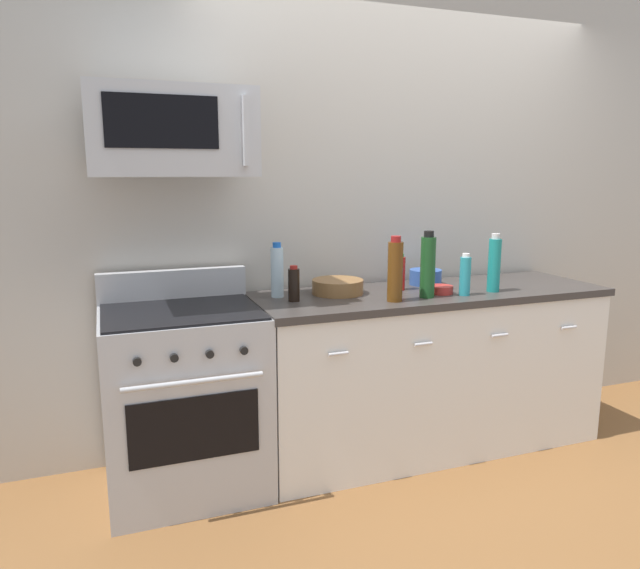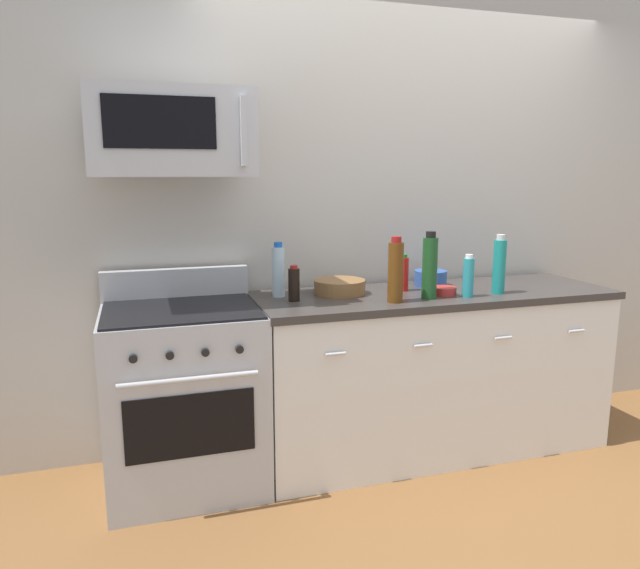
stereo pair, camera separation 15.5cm
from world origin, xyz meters
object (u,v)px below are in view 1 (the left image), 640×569
Objects in this scene: bottle_dish_soap at (465,275)px; bottle_water_clear at (277,271)px; bowl_blue_mixing at (425,277)px; bowl_red_small at (441,289)px; bottle_wine_amber at (395,271)px; bottle_sparkling_teal at (494,264)px; bowl_wooden_salad at (338,286)px; bottle_wine_green at (428,266)px; bottle_hot_sauce_red at (400,273)px; range_oven at (185,399)px; bottle_soy_sauce_dark at (294,284)px; microwave at (172,132)px.

bottle_water_clear is (-0.95, 0.31, 0.03)m from bottle_dish_soap.
bowl_blue_mixing reaches higher than bowl_red_small.
bottle_water_clear is at bearing 149.72° from bottle_wine_amber.
bottle_sparkling_teal is 0.87m from bowl_wooden_salad.
bottle_wine_green is 0.42m from bottle_sparkling_teal.
bottle_wine_green reaches higher than bottle_sparkling_teal.
bowl_wooden_salad is at bearing 163.54° from bottle_sparkling_teal.
bottle_wine_green is at bearing -79.75° from bottle_hot_sauce_red.
bottle_dish_soap reaches higher than bowl_blue_mixing.
bottle_wine_amber is 0.63m from bottle_sparkling_teal.
bottle_hot_sauce_red reaches higher than range_oven.
bottle_hot_sauce_red is (-0.04, 0.22, -0.07)m from bottle_wine_green.
bottle_water_clear reaches higher than bottle_soy_sauce_dark.
bottle_soy_sauce_dark is 0.52m from bottle_wine_amber.
bowl_wooden_salad is (-0.41, 0.25, -0.12)m from bottle_wine_green.
range_oven is at bearing 170.14° from bottle_wine_amber.
bottle_sparkling_teal reaches higher than bottle_soy_sauce_dark.
bottle_dish_soap is (1.47, -0.18, 0.56)m from range_oven.
bottle_water_clear is 1.04× the size of bowl_wooden_salad.
bottle_hot_sauce_red is (1.22, 0.07, 0.55)m from range_oven.
bowl_wooden_salad is at bearing 19.01° from bottle_soy_sauce_dark.
bottle_water_clear is (0.52, 0.13, 0.59)m from range_oven.
range_oven is at bearing 179.93° from bottle_soy_sauce_dark.
bottle_soy_sauce_dark is at bearing -169.30° from bowl_blue_mixing.
bottle_wine_green is 0.24m from bottle_hot_sauce_red.
bottle_wine_green reaches higher than bottle_dish_soap.
microwave is at bearing 170.99° from bottle_wine_green.
bowl_wooden_salad is at bearing 159.98° from bowl_red_small.
range_oven is 0.78m from bottle_soy_sauce_dark.
bottle_wine_amber is 1.20× the size of bowl_wooden_salad.
bottle_sparkling_teal reaches higher than bottle_hot_sauce_red.
bottle_soy_sauce_dark is at bearing 167.39° from bottle_wine_green.
bowl_blue_mixing is at bearing 42.13° from bottle_wine_amber.
bowl_red_small is (1.38, -0.14, -0.81)m from microwave.
bottle_sparkling_teal is at bearing -25.29° from bottle_hot_sauce_red.
range_oven is at bearing 172.99° from bottle_wine_green.
bottle_hot_sauce_red is at bearing 1.19° from microwave.
bowl_blue_mixing is (-0.25, 0.31, -0.11)m from bottle_sparkling_teal.
bowl_red_small is (-0.09, 0.08, -0.08)m from bottle_dish_soap.
bowl_blue_mixing is (0.22, 0.09, -0.05)m from bottle_hot_sauce_red.
range_oven is at bearing 176.00° from bowl_red_small.
range_oven is 3.05× the size of bottle_wine_green.
bottle_hot_sauce_red is (0.65, 0.07, 0.01)m from bottle_soy_sauce_dark.
bottle_soy_sauce_dark is at bearing -173.76° from bottle_hot_sauce_red.
bowl_wooden_salad is 0.56m from bowl_red_small.
bottle_dish_soap is 0.15m from bowl_red_small.
bottle_wine_green is at bearing -7.01° from range_oven.
range_oven is 3.33× the size of bottle_sparkling_teal.
bottle_water_clear is (-0.74, 0.28, -0.03)m from bottle_wine_green.
range_oven is 1.79m from bottle_sparkling_teal.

